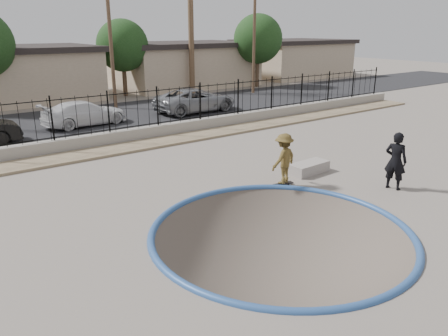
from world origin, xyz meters
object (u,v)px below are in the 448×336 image
object	(u,v)px
skater	(284,161)
skateboard	(283,184)
videographer	(396,161)
car_d	(196,100)
car_c	(85,113)
concrete_ledge	(309,168)

from	to	relation	value
skater	skateboard	xyz separation A→B (m)	(0.00, -0.00, -0.81)
videographer	skater	bearing A→B (deg)	32.35
skater	car_d	size ratio (longest dim) A/B	0.32
car_d	skater	bearing A→B (deg)	157.54
videographer	car_c	distance (m)	16.56
skater	car_d	bearing A→B (deg)	-121.80
skater	car_c	world-z (taller)	skater
skater	skateboard	world-z (taller)	skater
skateboard	concrete_ledge	size ratio (longest dim) A/B	0.52
skateboard	videographer	world-z (taller)	videographer
concrete_ledge	car_d	world-z (taller)	car_d
skateboard	car_d	distance (m)	14.07
concrete_ledge	car_d	bearing A→B (deg)	75.55
concrete_ledge	car_c	bearing A→B (deg)	106.24
skater	car_c	xyz separation A→B (m)	(-2.06, 13.40, -0.16)
skater	concrete_ledge	distance (m)	1.90
concrete_ledge	car_c	size ratio (longest dim) A/B	0.35
skateboard	videographer	distance (m)	3.80
skater	concrete_ledge	size ratio (longest dim) A/B	1.08
skater	car_c	size ratio (longest dim) A/B	0.38
skater	car_c	bearing A→B (deg)	-92.19
skateboard	car_d	xyz separation A→B (m)	(5.01, 13.13, 0.72)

